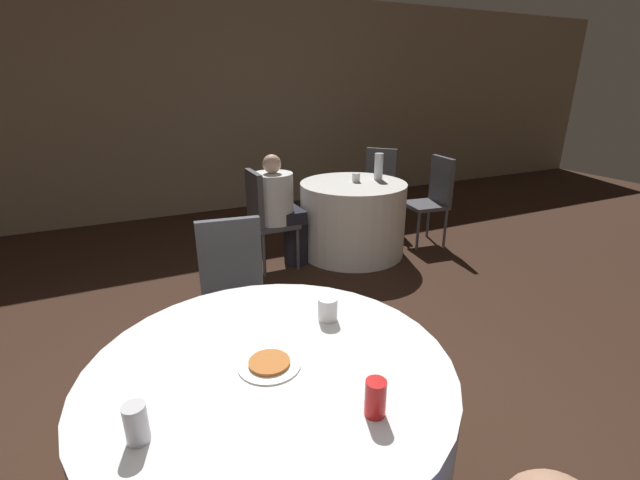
# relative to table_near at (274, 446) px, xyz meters

# --- Properties ---
(wall_back) EXTENTS (16.00, 0.06, 2.80)m
(wall_back) POSITION_rel_table_near_xyz_m (0.00, 4.69, 1.02)
(wall_back) COLOR gray
(wall_back) RESTS_ON ground_plane
(table_near) EXTENTS (1.33, 1.33, 0.76)m
(table_near) POSITION_rel_table_near_xyz_m (0.00, 0.00, 0.00)
(table_near) COLOR white
(table_near) RESTS_ON ground_plane
(table_far) EXTENTS (1.08, 1.08, 0.76)m
(table_far) POSITION_rel_table_near_xyz_m (1.75, 2.45, -0.00)
(table_far) COLOR white
(table_far) RESTS_ON ground_plane
(chair_near_north) EXTENTS (0.45, 0.45, 0.96)m
(chair_near_north) POSITION_rel_table_near_xyz_m (0.14, 1.08, 0.19)
(chair_near_north) COLOR #47474C
(chair_near_north) RESTS_ON ground_plane
(chair_far_east) EXTENTS (0.45, 0.44, 0.96)m
(chair_far_east) POSITION_rel_table_near_xyz_m (2.70, 2.34, 0.19)
(chair_far_east) COLOR #47474C
(chair_far_east) RESTS_ON ground_plane
(chair_far_west) EXTENTS (0.41, 0.40, 0.96)m
(chair_far_west) POSITION_rel_table_near_xyz_m (0.79, 2.45, 0.19)
(chair_far_west) COLOR #47474C
(chair_far_west) RESTS_ON ground_plane
(chair_far_northeast) EXTENTS (0.56, 0.56, 0.96)m
(chair_far_northeast) POSITION_rel_table_near_xyz_m (2.47, 3.08, 0.19)
(chair_far_northeast) COLOR #47474C
(chair_far_northeast) RESTS_ON ground_plane
(person_white_shirt) EXTENTS (0.53, 0.38, 1.10)m
(person_white_shirt) POSITION_rel_table_near_xyz_m (0.95, 2.45, 0.20)
(person_white_shirt) COLOR black
(person_white_shirt) RESTS_ON ground_plane
(pizza_plate_near) EXTENTS (0.23, 0.23, 0.02)m
(pizza_plate_near) POSITION_rel_table_near_xyz_m (0.00, 0.01, 0.39)
(pizza_plate_near) COLOR white
(pizza_plate_near) RESTS_ON table_near
(soda_can_silver) EXTENTS (0.07, 0.07, 0.12)m
(soda_can_silver) POSITION_rel_table_near_xyz_m (-0.45, -0.16, 0.44)
(soda_can_silver) COLOR silver
(soda_can_silver) RESTS_ON table_near
(soda_can_red) EXTENTS (0.07, 0.07, 0.12)m
(soda_can_red) POSITION_rel_table_near_xyz_m (0.22, -0.36, 0.44)
(soda_can_red) COLOR red
(soda_can_red) RESTS_ON table_near
(cup_near) EXTENTS (0.08, 0.08, 0.10)m
(cup_near) POSITION_rel_table_near_xyz_m (0.33, 0.20, 0.43)
(cup_near) COLOR white
(cup_near) RESTS_ON table_near
(bottle_far) EXTENTS (0.09, 0.09, 0.27)m
(bottle_far) POSITION_rel_table_near_xyz_m (2.05, 2.47, 0.51)
(bottle_far) COLOR silver
(bottle_far) RESTS_ON table_far
(cup_far) EXTENTS (0.08, 0.08, 0.09)m
(cup_far) POSITION_rel_table_near_xyz_m (1.80, 2.48, 0.42)
(cup_far) COLOR white
(cup_far) RESTS_ON table_far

